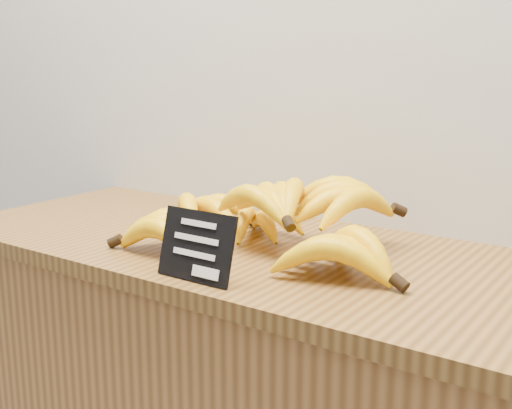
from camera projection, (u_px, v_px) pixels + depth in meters
name	position (u px, v px, depth m)	size (l,w,h in m)	color
counter_top	(271.00, 254.00, 1.20)	(1.37, 0.54, 0.03)	brown
chalkboard_sign	(196.00, 246.00, 1.01)	(0.14, 0.01, 0.11)	black
banana_pile	(264.00, 220.00, 1.18)	(0.59, 0.40, 0.13)	yellow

